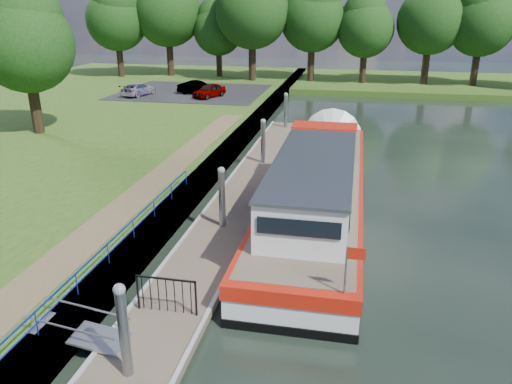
% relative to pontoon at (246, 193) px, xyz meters
% --- Properties ---
extents(ground, '(160.00, 160.00, 0.00)m').
position_rel_pontoon_xyz_m(ground, '(0.00, -13.00, -0.18)').
color(ground, black).
rests_on(ground, ground).
extents(bank_edge, '(1.10, 90.00, 0.78)m').
position_rel_pontoon_xyz_m(bank_edge, '(-2.55, 2.00, 0.20)').
color(bank_edge, '#473D2D').
rests_on(bank_edge, ground).
extents(far_bank, '(60.00, 18.00, 0.60)m').
position_rel_pontoon_xyz_m(far_bank, '(12.00, 39.00, 0.12)').
color(far_bank, '#2D4E16').
rests_on(far_bank, ground).
extents(footpath, '(1.60, 40.00, 0.05)m').
position_rel_pontoon_xyz_m(footpath, '(-4.40, -5.00, 0.62)').
color(footpath, brown).
rests_on(footpath, riverbank).
extents(carpark, '(14.00, 12.00, 0.06)m').
position_rel_pontoon_xyz_m(carpark, '(-11.00, 25.00, 0.62)').
color(carpark, black).
rests_on(carpark, riverbank).
extents(blue_fence, '(0.04, 18.04, 0.72)m').
position_rel_pontoon_xyz_m(blue_fence, '(-2.75, -10.00, 1.13)').
color(blue_fence, '#0C2DBF').
rests_on(blue_fence, riverbank).
extents(pontoon, '(2.50, 30.00, 0.56)m').
position_rel_pontoon_xyz_m(pontoon, '(0.00, 0.00, 0.00)').
color(pontoon, brown).
rests_on(pontoon, ground).
extents(mooring_piles, '(0.30, 27.30, 3.55)m').
position_rel_pontoon_xyz_m(mooring_piles, '(0.00, 0.00, 1.10)').
color(mooring_piles, gray).
rests_on(mooring_piles, ground).
extents(gangway, '(2.58, 1.00, 0.92)m').
position_rel_pontoon_xyz_m(gangway, '(-1.85, -12.50, 0.44)').
color(gangway, '#A5A8AD').
rests_on(gangway, ground).
extents(gate_panel, '(1.85, 0.05, 1.15)m').
position_rel_pontoon_xyz_m(gate_panel, '(-0.00, -10.80, 0.97)').
color(gate_panel, black).
rests_on(gate_panel, ground).
extents(barge, '(4.36, 21.15, 4.78)m').
position_rel_pontoon_xyz_m(barge, '(3.60, -0.31, 0.90)').
color(barge, black).
rests_on(barge, ground).
extents(horizon_trees, '(54.38, 10.03, 12.87)m').
position_rel_pontoon_xyz_m(horizon_trees, '(-1.61, 35.68, 7.76)').
color(horizon_trees, '#332316').
rests_on(horizon_trees, ground).
extents(bank_tree_a, '(6.12, 6.12, 9.72)m').
position_rel_pontoon_xyz_m(bank_tree_a, '(-15.99, 7.08, 6.84)').
color(bank_tree_a, '#332316').
rests_on(bank_tree_a, riverbank).
extents(car_a, '(2.75, 3.96, 1.25)m').
position_rel_pontoon_xyz_m(car_a, '(-8.43, 22.22, 1.28)').
color(car_a, '#999999').
rests_on(car_a, carpark).
extents(car_b, '(3.86, 1.57, 1.24)m').
position_rel_pontoon_xyz_m(car_b, '(-10.06, 23.70, 1.27)').
color(car_b, '#999999').
rests_on(car_b, carpark).
extents(car_c, '(2.52, 4.32, 1.18)m').
position_rel_pontoon_xyz_m(car_c, '(-15.31, 21.91, 1.24)').
color(car_c, '#999999').
rests_on(car_c, carpark).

